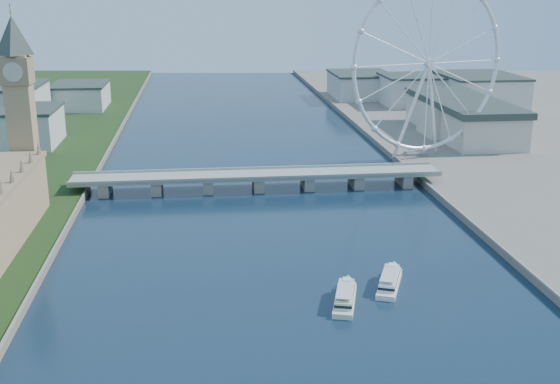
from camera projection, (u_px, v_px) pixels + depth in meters
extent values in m
cube|color=tan|center=(23.00, 131.00, 375.33)|extent=(13.00, 13.00, 80.00)
cube|color=#937A59|center=(16.00, 70.00, 366.37)|extent=(15.00, 15.00, 14.00)
pyramid|color=#2D3833|center=(11.00, 15.00, 358.53)|extent=(20.02, 20.02, 20.00)
cube|color=gray|center=(258.00, 175.00, 419.90)|extent=(220.00, 22.00, 2.00)
cube|color=gray|center=(105.00, 188.00, 411.44)|extent=(6.00, 20.00, 7.50)
cube|color=gray|center=(157.00, 186.00, 414.70)|extent=(6.00, 20.00, 7.50)
cube|color=gray|center=(208.00, 185.00, 417.97)|extent=(6.00, 20.00, 7.50)
cube|color=gray|center=(258.00, 183.00, 421.23)|extent=(6.00, 20.00, 7.50)
cube|color=gray|center=(307.00, 182.00, 424.50)|extent=(6.00, 20.00, 7.50)
cube|color=gray|center=(356.00, 180.00, 427.76)|extent=(6.00, 20.00, 7.50)
cube|color=gray|center=(404.00, 179.00, 431.02)|extent=(6.00, 20.00, 7.50)
torus|color=silver|center=(429.00, 63.00, 468.76)|extent=(113.60, 39.12, 118.60)
cylinder|color=silver|center=(429.00, 63.00, 468.76)|extent=(7.25, 6.61, 6.00)
cube|color=gray|center=(415.00, 153.00, 495.89)|extent=(14.00, 10.00, 2.00)
cube|color=beige|center=(30.00, 128.00, 524.39)|extent=(40.00, 60.00, 26.00)
cube|color=beige|center=(6.00, 105.00, 605.04)|extent=(60.00, 80.00, 32.00)
cube|color=beige|center=(80.00, 96.00, 688.19)|extent=(50.00, 70.00, 22.00)
cube|color=beige|center=(413.00, 91.00, 704.17)|extent=(60.00, 60.00, 28.00)
cube|color=beige|center=(478.00, 92.00, 691.34)|extent=(70.00, 90.00, 30.00)
cube|color=beige|center=(361.00, 86.00, 757.61)|extent=(60.00, 80.00, 24.00)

